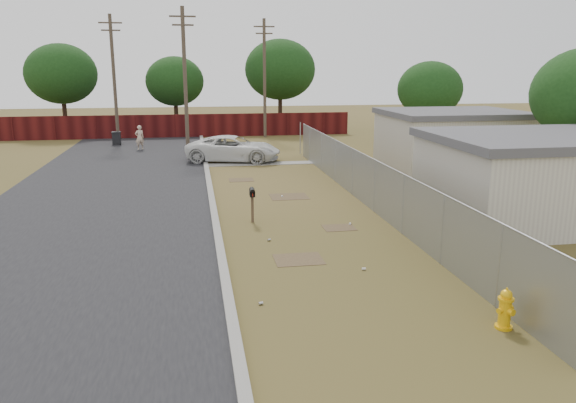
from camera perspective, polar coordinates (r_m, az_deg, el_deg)
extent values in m
plane|color=brown|center=(21.16, 0.68, -1.35)|extent=(120.00, 120.00, 0.00)
cube|color=black|center=(28.89, -17.10, 2.10)|extent=(9.00, 60.00, 0.02)
cube|color=gray|center=(28.63, -8.14, 2.58)|extent=(0.25, 60.00, 0.12)
cube|color=gray|center=(32.29, -3.00, 3.85)|extent=(6.20, 1.00, 0.03)
cylinder|color=gray|center=(13.76, 20.64, -6.17)|extent=(0.06, 0.06, 2.00)
cylinder|color=gray|center=(16.28, 15.40, -2.77)|extent=(0.06, 0.06, 2.00)
cylinder|color=gray|center=(18.94, 11.61, -0.29)|extent=(0.06, 0.06, 2.00)
cylinder|color=gray|center=(21.69, 8.78, 1.57)|extent=(0.06, 0.06, 2.00)
cylinder|color=gray|center=(24.50, 6.58, 3.01)|extent=(0.06, 0.06, 2.00)
cylinder|color=gray|center=(27.35, 4.83, 4.15)|extent=(0.06, 0.06, 2.00)
cylinder|color=gray|center=(30.23, 3.41, 5.07)|extent=(0.06, 0.06, 2.00)
cylinder|color=gray|center=(33.13, 2.24, 5.83)|extent=(0.06, 0.06, 2.00)
cylinder|color=gray|center=(36.04, 1.25, 6.46)|extent=(0.06, 0.06, 2.00)
cylinder|color=gray|center=(22.45, 8.07, 4.60)|extent=(0.04, 26.00, 0.04)
cube|color=gray|center=(22.62, 7.98, 2.09)|extent=(0.01, 26.00, 2.00)
cube|color=black|center=(22.79, 8.07, 0.37)|extent=(0.03, 26.00, 0.60)
cube|color=#4A100F|center=(45.40, -12.67, 7.47)|extent=(30.00, 0.12, 1.80)
cylinder|color=#4F4035|center=(36.13, -10.40, 11.83)|extent=(0.24, 0.24, 9.00)
cube|color=#4F4035|center=(36.24, -10.67, 18.00)|extent=(1.60, 0.10, 0.10)
cube|color=#4F4035|center=(36.20, -10.64, 17.22)|extent=(1.30, 0.10, 0.10)
cylinder|color=#4F4035|center=(42.46, -17.24, 11.68)|extent=(0.24, 0.24, 9.00)
cube|color=#4F4035|center=(42.55, -17.62, 16.92)|extent=(1.60, 0.10, 0.10)
cube|color=#4F4035|center=(42.52, -17.57, 16.25)|extent=(1.30, 0.10, 0.10)
cylinder|color=#4F4035|center=(44.49, -2.40, 12.32)|extent=(0.24, 0.24, 9.00)
cube|color=#4F4035|center=(44.58, -2.45, 17.33)|extent=(1.60, 0.10, 0.10)
cube|color=#4F4035|center=(44.55, -2.44, 16.69)|extent=(1.30, 0.10, 0.10)
cube|color=beige|center=(22.49, 24.90, 1.93)|extent=(8.00, 6.00, 2.80)
cube|color=#4D4C51|center=(22.26, 25.29, 5.83)|extent=(8.32, 6.24, 0.30)
cube|color=beige|center=(32.64, 16.25, 5.89)|extent=(7.00, 6.00, 2.80)
cube|color=#4D4C51|center=(32.49, 16.43, 8.60)|extent=(7.28, 6.24, 0.30)
cylinder|color=#342217|center=(50.33, -21.72, 8.27)|extent=(0.36, 0.36, 3.30)
ellipsoid|color=black|center=(50.19, -22.04, 11.93)|extent=(5.70, 5.70, 4.84)
cylinder|color=#342217|center=(50.29, -11.28, 8.71)|extent=(0.36, 0.36, 2.86)
ellipsoid|color=black|center=(50.15, -11.43, 11.89)|extent=(4.94, 4.94, 4.20)
cylinder|color=#342217|center=(49.85, -0.80, 9.30)|extent=(0.36, 0.36, 3.52)
ellipsoid|color=black|center=(49.72, -0.81, 13.26)|extent=(6.08, 6.08, 5.17)
cylinder|color=#342217|center=(41.81, 14.01, 7.49)|extent=(0.36, 0.36, 2.64)
ellipsoid|color=black|center=(41.64, 14.21, 11.02)|extent=(4.56, 4.56, 3.88)
cylinder|color=#ECAF0C|center=(13.10, 21.03, -11.78)|extent=(0.47, 0.47, 0.06)
cylinder|color=#ECAF0C|center=(12.97, 21.16, -10.48)|extent=(0.33, 0.33, 0.63)
cylinder|color=#ECAF0C|center=(12.85, 21.27, -9.20)|extent=(0.43, 0.43, 0.05)
sphere|color=#ECAF0C|center=(12.82, 21.31, -8.85)|extent=(0.32, 0.32, 0.25)
cylinder|color=#ECAF0C|center=(12.78, 21.36, -8.31)|extent=(0.06, 0.06, 0.06)
cylinder|color=#ECAF0C|center=(12.83, 20.74, -10.34)|extent=(0.14, 0.15, 0.12)
cylinder|color=#ECAF0C|center=(13.05, 21.62, -10.01)|extent=(0.14, 0.15, 0.12)
cylinder|color=#ECAF0C|center=(12.86, 21.71, -10.38)|extent=(0.19, 0.17, 0.15)
cube|color=#4E3B2C|center=(20.07, -3.64, -0.69)|extent=(0.10, 0.10, 1.03)
cube|color=black|center=(19.94, -3.66, 0.84)|extent=(0.20, 0.50, 0.19)
cylinder|color=black|center=(19.92, -3.66, 1.10)|extent=(0.20, 0.50, 0.19)
cube|color=#A9180C|center=(19.68, -3.61, 0.67)|extent=(0.02, 0.04, 0.10)
imported|color=silver|center=(33.21, -5.56, 5.37)|extent=(5.92, 3.81, 1.52)
imported|color=beige|center=(39.06, -14.84, 6.29)|extent=(0.70, 0.59, 1.63)
cube|color=black|center=(41.95, -17.02, 6.12)|extent=(0.57, 0.57, 0.89)
cube|color=black|center=(41.90, -17.06, 6.75)|extent=(0.63, 0.63, 0.07)
cylinder|color=black|center=(41.69, -16.64, 5.61)|extent=(0.05, 0.19, 0.19)
cylinder|color=silver|center=(15.62, 7.71, -6.80)|extent=(0.11, 0.08, 0.07)
cylinder|color=#A4A4A9|center=(18.00, -1.95, -3.92)|extent=(0.12, 0.11, 0.07)
cylinder|color=silver|center=(19.93, 6.32, -2.26)|extent=(0.11, 0.12, 0.07)
cylinder|color=#A4A4A9|center=(13.37, -2.78, -10.29)|extent=(0.12, 0.10, 0.07)
cylinder|color=silver|center=(24.01, -0.60, 0.54)|extent=(0.07, 0.10, 0.07)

